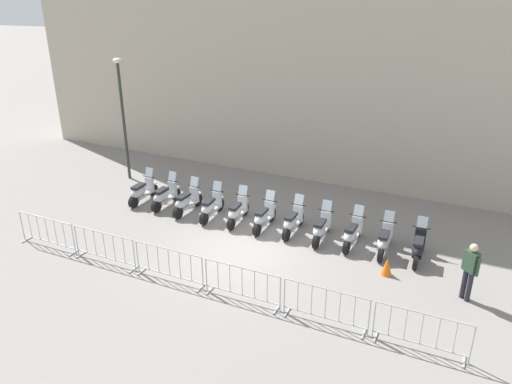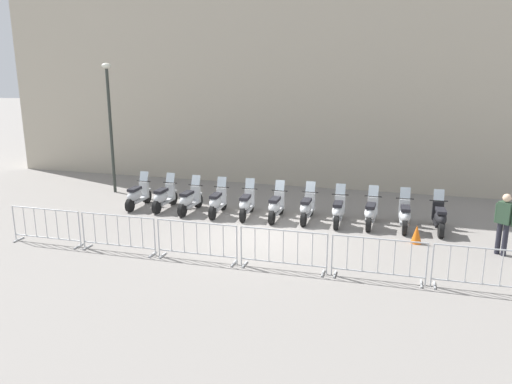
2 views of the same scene
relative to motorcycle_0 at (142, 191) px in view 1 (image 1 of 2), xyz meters
name	(u,v)px [view 1 (image 1 of 2)]	position (x,y,z in m)	size (l,w,h in m)	color
ground_plane	(242,251)	(4.82, -2.64, -0.45)	(120.00, 120.00, 0.00)	gray
building_facade	(327,12)	(6.17, 5.07, 6.33)	(28.00, 2.40, 13.57)	#B2A893
motorcycle_0	(142,191)	(0.00, 0.00, 0.00)	(0.67, 1.72, 1.24)	black
motorcycle_1	(165,196)	(1.03, -0.15, 0.00)	(0.70, 1.71, 1.24)	black
motorcycle_2	(186,202)	(2.03, -0.43, 0.00)	(0.72, 1.70, 1.24)	black
motorcycle_3	(211,207)	(3.06, -0.63, 0.00)	(0.61, 1.72, 1.24)	black
motorcycle_4	(237,212)	(4.10, -0.76, 0.00)	(0.58, 1.73, 1.24)	black
motorcycle_5	(264,217)	(5.12, -0.94, 0.00)	(0.66, 1.72, 1.24)	black
motorcycle_6	(293,222)	(6.16, -1.02, 0.00)	(0.67, 1.72, 1.24)	black
motorcycle_7	(321,228)	(7.17, -1.27, 0.00)	(0.63, 1.72, 1.24)	black
motorcycle_8	(352,234)	(8.20, -1.38, 0.00)	(0.70, 1.71, 1.24)	black
motorcycle_9	(384,240)	(9.23, -1.57, 0.00)	(0.62, 1.72, 1.24)	black
motorcycle_10	(418,247)	(10.26, -1.73, 0.00)	(0.60, 1.72, 1.24)	black
barrier_segment_0	(47,232)	(-1.38, -3.96, 0.07)	(2.23, 0.79, 1.07)	#B2B5B7
barrier_segment_1	(105,248)	(0.94, -4.36, 0.07)	(2.23, 0.79, 1.07)	#B2B5B7
barrier_segment_2	(169,265)	(3.25, -4.77, 0.07)	(2.23, 0.79, 1.07)	#B2B5B7
barrier_segment_3	(242,284)	(5.57, -5.17, 0.07)	(2.23, 0.79, 1.07)	#B2B5B7
barrier_segment_4	(325,306)	(7.88, -5.58, 0.07)	(2.23, 0.79, 1.07)	#B2B5B7
barrier_segment_5	(421,332)	(10.20, -5.99, 0.07)	(2.23, 0.79, 1.07)	#B2B5B7
street_lamp	(122,107)	(-1.69, 2.16, 2.70)	(0.36, 0.36, 5.14)	#2D332D
officer_near_row_end	(470,268)	(11.48, -3.54, 0.53)	(0.41, 0.43, 1.73)	#23232D
traffic_cone	(387,267)	(9.36, -2.84, -0.18)	(0.32, 0.32, 0.55)	orange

